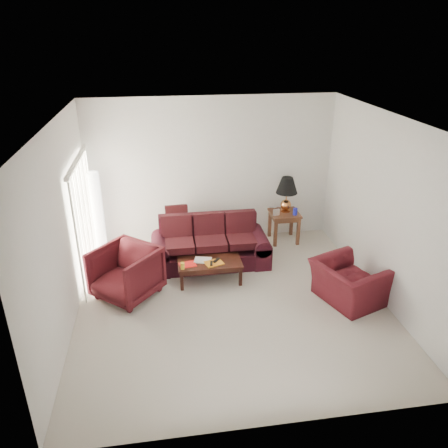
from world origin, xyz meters
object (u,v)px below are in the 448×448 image
(floor_lamp, at_px, (97,214))
(armchair_right, at_px, (348,283))
(end_table, at_px, (284,226))
(coffee_table, at_px, (210,271))
(sofa, at_px, (210,243))
(armchair_left, at_px, (126,273))

(floor_lamp, bearing_deg, armchair_right, -29.01)
(end_table, bearing_deg, coffee_table, -141.62)
(sofa, relative_size, end_table, 3.42)
(end_table, distance_m, armchair_left, 3.59)
(armchair_right, bearing_deg, floor_lamp, 40.34)
(armchair_right, bearing_deg, coffee_table, 45.68)
(armchair_right, bearing_deg, sofa, 32.52)
(armchair_left, bearing_deg, floor_lamp, 150.74)
(floor_lamp, relative_size, armchair_right, 1.65)
(armchair_left, bearing_deg, end_table, 68.06)
(end_table, xyz_separation_m, armchair_right, (0.42, -2.34, 0.02))
(floor_lamp, relative_size, armchair_left, 1.79)
(sofa, xyz_separation_m, end_table, (1.67, 0.78, -0.13))
(floor_lamp, xyz_separation_m, coffee_table, (2.03, -1.38, -0.67))
(sofa, bearing_deg, armchair_right, -34.76)
(sofa, relative_size, floor_lamp, 1.28)
(armchair_left, xyz_separation_m, armchair_right, (3.62, -0.70, -0.10))
(coffee_table, bearing_deg, floor_lamp, 168.11)
(sofa, bearing_deg, armchair_left, -148.27)
(end_table, relative_size, armchair_right, 0.62)
(floor_lamp, bearing_deg, armchair_left, -70.05)
(sofa, height_order, armchair_right, sofa)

